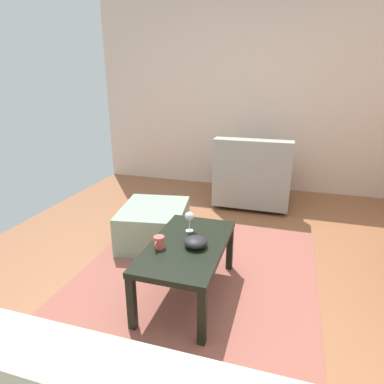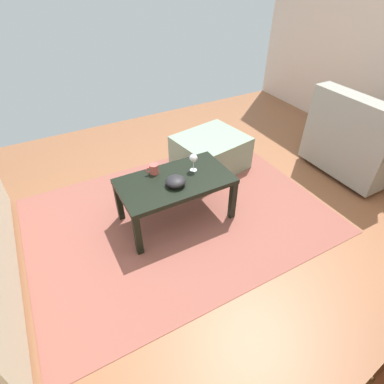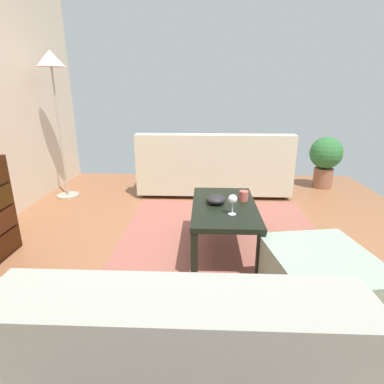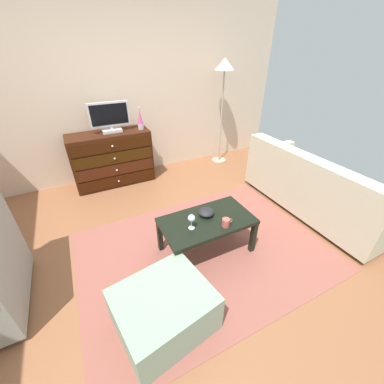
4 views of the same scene
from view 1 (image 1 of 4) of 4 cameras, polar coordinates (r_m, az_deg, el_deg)
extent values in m
cube|color=#905939|center=(2.77, 4.70, -15.51)|extent=(5.62, 4.73, 0.05)
cube|color=beige|center=(4.83, 12.03, 16.15)|extent=(0.12, 4.73, 2.64)
cube|color=#935246|center=(2.63, -0.71, -16.69)|extent=(2.60, 1.90, 0.01)
cube|color=black|center=(2.82, 6.51, -9.59)|extent=(0.05, 0.05, 0.39)
cube|color=black|center=(2.11, 1.74, -20.79)|extent=(0.05, 0.05, 0.39)
cube|color=black|center=(2.93, -2.50, -8.37)|extent=(0.05, 0.05, 0.39)
cube|color=black|center=(2.24, -10.33, -18.28)|extent=(0.05, 0.05, 0.39)
cube|color=black|center=(2.39, -0.81, -9.29)|extent=(0.94, 0.52, 0.04)
cylinder|color=silver|center=(2.57, -0.45, -6.67)|extent=(0.06, 0.06, 0.00)
cylinder|color=silver|center=(2.55, -0.45, -5.71)|extent=(0.01, 0.01, 0.09)
sphere|color=silver|center=(2.52, -0.46, -4.21)|extent=(0.07, 0.07, 0.07)
cylinder|color=#BB534C|center=(2.32, -5.69, -8.58)|extent=(0.08, 0.08, 0.09)
torus|color=#BB534C|center=(2.28, -6.17, -9.04)|extent=(0.05, 0.01, 0.05)
ellipsoid|color=black|center=(2.32, 0.64, -8.61)|extent=(0.16, 0.16, 0.07)
cylinder|color=#332319|center=(4.67, 15.35, -0.52)|extent=(0.05, 0.05, 0.05)
cylinder|color=#332319|center=(4.73, 6.36, 0.35)|extent=(0.05, 0.05, 0.05)
cylinder|color=#332319|center=(4.07, 14.98, -3.44)|extent=(0.05, 0.05, 0.05)
cylinder|color=#332319|center=(4.14, 4.69, -2.39)|extent=(0.05, 0.05, 0.05)
cube|color=gray|center=(4.32, 10.51, 1.23)|extent=(0.80, 0.90, 0.37)
cube|color=gray|center=(3.92, 10.34, 5.63)|extent=(0.20, 0.90, 0.44)
cube|color=gray|center=(4.22, 16.04, 4.44)|extent=(0.76, 0.12, 0.20)
cube|color=gray|center=(4.29, 5.53, 5.37)|extent=(0.76, 0.12, 0.20)
cylinder|color=slate|center=(4.48, 11.02, 5.44)|extent=(0.16, 0.40, 0.16)
cube|color=gray|center=(3.26, -6.55, -5.65)|extent=(0.79, 0.71, 0.37)
camera|label=2|loc=(1.71, 69.06, 20.14)|focal=28.65mm
camera|label=3|loc=(4.41, 11.11, 15.82)|focal=28.81mm
camera|label=4|loc=(3.77, -22.18, 23.90)|focal=22.19mm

